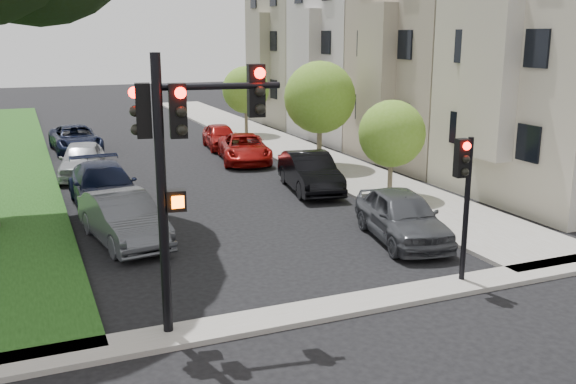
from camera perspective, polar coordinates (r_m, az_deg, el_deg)
name	(u,v)px	position (r m, az deg, el deg)	size (l,w,h in m)	color
ground	(388,349)	(12.96, 8.84, -13.61)	(140.00, 140.00, 0.00)	black
sidewalk_right	(268,140)	(36.59, -1.78, 4.63)	(3.50, 44.00, 0.12)	gray
sidewalk_cross	(340,307)	(14.50, 4.67, -10.12)	(60.00, 1.00, 0.12)	gray
house_b	(450,12)	(31.36, 14.18, 15.29)	(7.70, 7.55, 15.97)	gray
house_c	(368,16)	(37.66, 7.13, 15.29)	(7.70, 7.55, 15.97)	#AB9C93
house_d	(312,18)	(44.33, 2.15, 15.16)	(7.70, 7.55, 15.97)	gray
small_tree_a	(392,134)	(23.59, 9.21, 5.14)	(2.43, 2.43, 3.65)	brown
small_tree_b	(320,97)	(28.78, 2.85, 8.39)	(3.20, 3.20, 4.81)	brown
small_tree_c	(246,90)	(38.10, -3.78, 9.04)	(2.75, 2.75, 4.12)	brown
traffic_signal_main	(182,145)	(12.45, -9.39, 4.14)	(2.75, 0.72, 5.62)	black
traffic_signal_secondary	(464,184)	(15.61, 15.37, 0.72)	(0.47, 0.38, 3.62)	black
car_parked_0	(402,216)	(19.11, 10.11, -2.10)	(1.78, 4.43, 1.51)	#3F4247
car_parked_1	(310,172)	(24.79, 1.98, 1.77)	(1.58, 4.52, 1.49)	black
car_parked_2	(244,148)	(30.56, -3.91, 3.90)	(2.18, 4.73, 1.32)	maroon
car_parked_3	(220,136)	(34.34, -6.02, 4.95)	(1.55, 3.85, 1.31)	maroon
car_parked_5	(123,219)	(19.23, -14.43, -2.30)	(1.55, 4.44, 1.46)	#3F4247
car_parked_6	(104,186)	(23.33, -16.04, 0.48)	(2.12, 5.21, 1.51)	black
car_parked_7	(82,160)	(28.63, -17.81, 2.75)	(1.75, 4.36, 1.49)	#999BA0
car_parked_8	(76,139)	(34.99, -18.36, 4.52)	(2.24, 4.86, 1.35)	black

